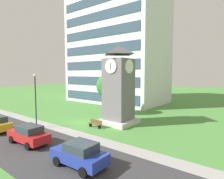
{
  "coord_description": "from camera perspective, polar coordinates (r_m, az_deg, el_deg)",
  "views": [
    {
      "loc": [
        17.65,
        -16.37,
        6.35
      ],
      "look_at": [
        1.83,
        3.68,
        4.19
      ],
      "focal_mm": 30.38,
      "sensor_mm": 36.0,
      "label": 1
    }
  ],
  "objects": [
    {
      "name": "tree_near_tower",
      "position": [
        29.31,
        -1.08,
        1.08
      ],
      "size": [
        3.77,
        3.77,
        6.33
      ],
      "color": "#513823",
      "rests_on": "ground"
    },
    {
      "name": "street_asphalt",
      "position": [
        20.63,
        -25.23,
        -13.55
      ],
      "size": [
        120.0,
        7.2,
        0.01
      ],
      "primitive_type": "cube",
      "color": "#38383A",
      "rests_on": "ground"
    },
    {
      "name": "clock_tower",
      "position": [
        23.71,
        1.98,
        -0.06
      ],
      "size": [
        4.06,
        4.06,
        9.73
      ],
      "color": "slate",
      "rests_on": "ground"
    },
    {
      "name": "kerb_strip",
      "position": [
        22.81,
        -15.09,
        -11.49
      ],
      "size": [
        120.0,
        1.6,
        0.01
      ],
      "primitive_type": "cube",
      "color": "#9E9E99",
      "rests_on": "ground"
    },
    {
      "name": "parked_car_red",
      "position": [
        19.14,
        -23.78,
        -12.25
      ],
      "size": [
        4.43,
        2.08,
        1.69
      ],
      "color": "red",
      "rests_on": "ground"
    },
    {
      "name": "park_bench",
      "position": [
        22.8,
        -5.05,
        -10.15
      ],
      "size": [
        1.8,
        0.49,
        0.88
      ],
      "color": "brown",
      "rests_on": "ground"
    },
    {
      "name": "ground_plane",
      "position": [
        24.9,
        -8.72,
        -9.99
      ],
      "size": [
        160.0,
        160.0,
        0.0
      ],
      "primitive_type": "plane",
      "color": "#4C893D"
    },
    {
      "name": "parked_car_blue",
      "position": [
        13.85,
        -9.72,
        -18.6
      ],
      "size": [
        4.11,
        2.14,
        1.69
      ],
      "color": "#23389E",
      "rests_on": "ground"
    },
    {
      "name": "office_building",
      "position": [
        43.79,
        1.47,
        13.31
      ],
      "size": [
        20.98,
        12.59,
        25.6
      ],
      "color": "silver",
      "rests_on": "ground"
    },
    {
      "name": "street_lamp",
      "position": [
        23.74,
        -22.04,
        -1.48
      ],
      "size": [
        0.36,
        0.36,
        6.32
      ],
      "color": "#333338",
      "rests_on": "ground"
    }
  ]
}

